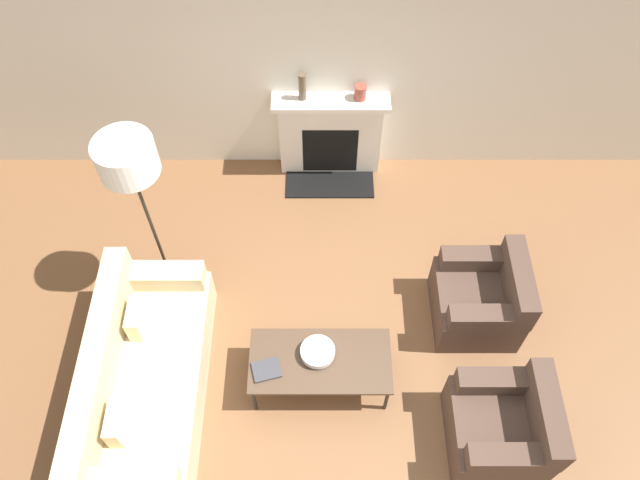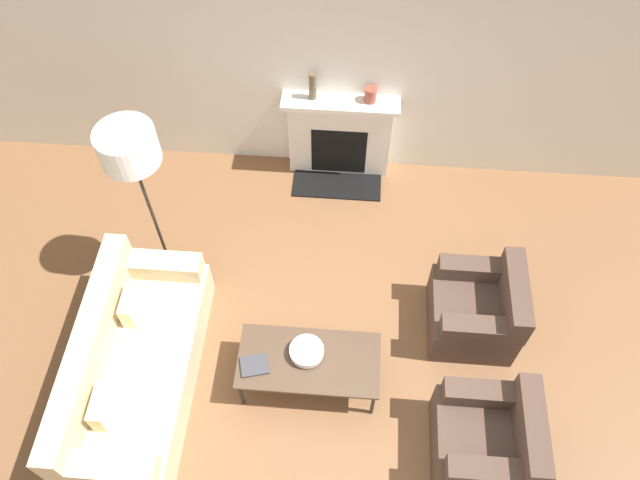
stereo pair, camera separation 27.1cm
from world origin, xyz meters
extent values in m
plane|color=brown|center=(0.00, 0.00, 0.00)|extent=(18.00, 18.00, 0.00)
cube|color=silver|center=(0.00, 2.88, 1.45)|extent=(18.00, 0.06, 2.90)
cube|color=silver|center=(0.06, 2.75, 0.50)|extent=(1.10, 0.20, 0.99)
cube|color=black|center=(0.06, 2.67, 0.36)|extent=(0.61, 0.04, 0.64)
cube|color=black|center=(0.06, 2.47, 0.01)|extent=(0.99, 0.40, 0.02)
cube|color=silver|center=(0.06, 2.72, 1.02)|extent=(1.22, 0.28, 0.05)
cube|color=#CCB78E|center=(-1.53, 0.01, 0.21)|extent=(0.89, 2.07, 0.43)
cube|color=#CCB78E|center=(-1.88, 0.01, 0.64)|extent=(0.20, 2.07, 0.42)
cube|color=#CCB78E|center=(-1.53, -0.92, 0.53)|extent=(0.82, 0.22, 0.20)
cube|color=#CCB78E|center=(-1.53, 0.93, 0.53)|extent=(0.82, 0.22, 0.20)
cube|color=beige|center=(-1.66, -0.46, 0.57)|extent=(0.12, 0.32, 0.28)
cube|color=beige|center=(-1.66, 0.47, 0.57)|extent=(0.12, 0.32, 0.28)
cube|color=#4C382D|center=(1.43, -0.41, 0.23)|extent=(0.77, 0.80, 0.46)
cube|color=#4C382D|center=(1.73, -0.41, 0.64)|extent=(0.18, 0.80, 0.36)
cube|color=#4C382D|center=(1.43, -0.10, 0.55)|extent=(0.69, 0.18, 0.19)
cube|color=#4C382D|center=(1.43, -0.72, 0.55)|extent=(0.69, 0.18, 0.19)
cube|color=#4C382D|center=(1.43, 0.80, 0.23)|extent=(0.77, 0.80, 0.46)
cube|color=#4C382D|center=(1.73, 0.80, 0.64)|extent=(0.18, 0.80, 0.36)
cube|color=#4C382D|center=(1.43, 1.11, 0.55)|extent=(0.69, 0.18, 0.19)
cube|color=#4C382D|center=(1.43, 0.49, 0.55)|extent=(0.69, 0.18, 0.19)
cube|color=#4C3828|center=(-0.05, 0.13, 0.42)|extent=(1.24, 0.61, 0.03)
cylinder|color=black|center=(-0.62, -0.13, 0.20)|extent=(0.03, 0.03, 0.41)
cylinder|color=black|center=(0.53, -0.13, 0.20)|extent=(0.03, 0.03, 0.41)
cylinder|color=black|center=(-0.62, 0.40, 0.20)|extent=(0.03, 0.03, 0.41)
cylinder|color=black|center=(0.53, 0.40, 0.20)|extent=(0.03, 0.03, 0.41)
cylinder|color=silver|center=(-0.07, 0.19, 0.45)|extent=(0.11, 0.11, 0.02)
cylinder|color=silver|center=(-0.07, 0.19, 0.49)|extent=(0.30, 0.30, 0.06)
cube|color=#38383D|center=(-0.51, 0.04, 0.45)|extent=(0.28, 0.24, 0.02)
cylinder|color=black|center=(-1.58, 1.25, 0.01)|extent=(0.35, 0.35, 0.03)
cylinder|color=black|center=(-1.58, 1.25, 0.86)|extent=(0.03, 0.03, 1.65)
cylinder|color=white|center=(-1.58, 1.25, 1.80)|extent=(0.49, 0.49, 0.31)
cylinder|color=brown|center=(-0.23, 2.75, 1.20)|extent=(0.08, 0.08, 0.31)
cylinder|color=brown|center=(0.36, 2.75, 1.12)|extent=(0.12, 0.12, 0.16)
camera|label=1|loc=(-0.05, -2.09, 5.46)|focal=35.00mm
camera|label=2|loc=(0.22, -2.08, 5.46)|focal=35.00mm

